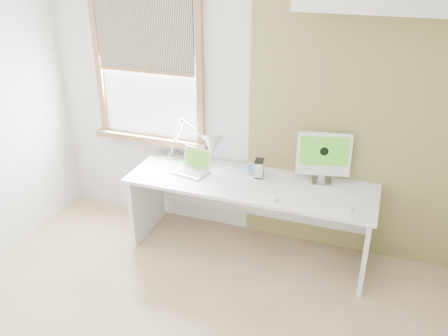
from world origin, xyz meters
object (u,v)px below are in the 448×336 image
at_px(desk, 252,198).
at_px(external_drive, 259,168).
at_px(desk_lamp, 204,145).
at_px(laptop, 194,166).
at_px(imac, 324,155).

height_order(desk, external_drive, external_drive).
bearing_deg(desk, desk_lamp, 170.24).
distance_m(desk_lamp, laptop, 0.22).
xyz_separation_m(desk_lamp, laptop, (-0.06, -0.12, -0.17)).
relative_size(desk_lamp, imac, 1.54).
xyz_separation_m(laptop, external_drive, (0.59, 0.11, 0.03)).
height_order(desk, imac, imac).
relative_size(laptop, external_drive, 2.13).
bearing_deg(laptop, imac, 9.66).
bearing_deg(desk_lamp, laptop, -116.32).
relative_size(laptop, imac, 0.72).
xyz_separation_m(desk, laptop, (-0.55, -0.03, 0.25)).
bearing_deg(imac, desk, -164.50).
bearing_deg(laptop, external_drive, 10.26).
distance_m(desk_lamp, imac, 1.09).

